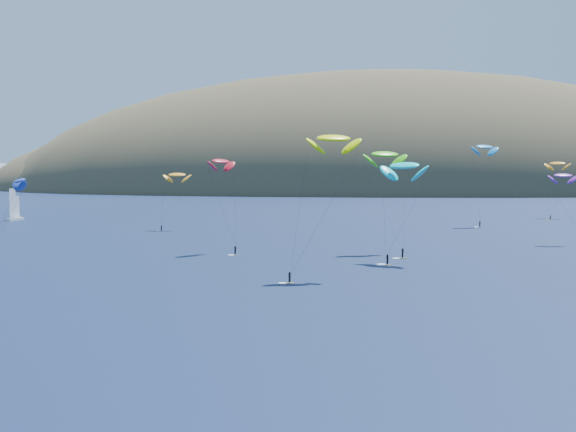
# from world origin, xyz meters

# --- Properties ---
(ground) EXTENTS (2800.00, 2800.00, 0.00)m
(ground) POSITION_xyz_m (0.00, 0.00, 0.00)
(ground) COLOR black
(ground) RESTS_ON ground
(island) EXTENTS (730.00, 300.00, 210.00)m
(island) POSITION_xyz_m (39.40, 562.36, -10.74)
(island) COLOR #3D3526
(island) RESTS_ON ground
(sailboat) EXTENTS (10.13, 8.69, 12.33)m
(sailboat) POSITION_xyz_m (-109.35, 193.08, 0.98)
(sailboat) COLOR silver
(sailboat) RESTS_ON ground
(kitesurfer_1) EXTENTS (7.87, 9.14, 18.05)m
(kitesurfer_1) POSITION_xyz_m (-44.76, 159.62, 15.88)
(kitesurfer_1) COLOR gold
(kitesurfer_1) RESTS_ON ground
(kitesurfer_2) EXTENTS (11.94, 11.25, 25.22)m
(kitesurfer_2) POSITION_xyz_m (4.57, 63.04, 22.75)
(kitesurfer_2) COLOR gold
(kitesurfer_2) RESTS_ON ground
(kitesurfer_3) EXTENTS (10.32, 15.84, 23.43)m
(kitesurfer_3) POSITION_xyz_m (13.76, 103.04, 20.77)
(kitesurfer_3) COLOR gold
(kitesurfer_3) RESTS_ON ground
(kitesurfer_4) EXTENTS (10.24, 9.60, 26.95)m
(kitesurfer_4) POSITION_xyz_m (45.76, 182.88, 24.31)
(kitesurfer_4) COLOR gold
(kitesurfer_4) RESTS_ON ground
(kitesurfer_5) EXTENTS (10.55, 10.57, 21.08)m
(kitesurfer_5) POSITION_xyz_m (17.06, 85.65, 18.34)
(kitesurfer_5) COLOR gold
(kitesurfer_5) RESTS_ON ground
(kitesurfer_6) EXTENTS (7.26, 9.76, 18.04)m
(kitesurfer_6) POSITION_xyz_m (55.77, 125.28, 16.11)
(kitesurfer_6) COLOR gold
(kitesurfer_6) RESTS_ON ground
(kitesurfer_9) EXTENTS (7.87, 9.60, 21.36)m
(kitesurfer_9) POSITION_xyz_m (-20.78, 99.59, 19.27)
(kitesurfer_9) COLOR gold
(kitesurfer_9) RESTS_ON ground
(kitesurfer_10) EXTENTS (6.26, 14.00, 17.35)m
(kitesurfer_10) POSITION_xyz_m (-55.68, 78.40, 15.49)
(kitesurfer_10) COLOR gold
(kitesurfer_10) RESTS_ON ground
(kitesurfer_11) EXTENTS (10.13, 15.98, 21.87)m
(kitesurfer_11) POSITION_xyz_m (77.70, 226.80, 19.44)
(kitesurfer_11) COLOR gold
(kitesurfer_11) RESTS_ON ground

